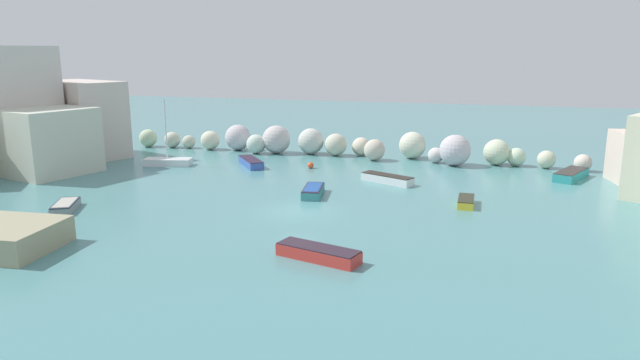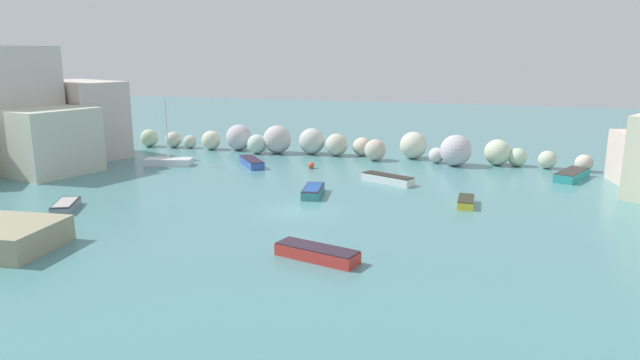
# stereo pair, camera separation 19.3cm
# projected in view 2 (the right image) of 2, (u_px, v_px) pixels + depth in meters

# --- Properties ---
(cove_water) EXTENTS (160.00, 160.00, 0.00)m
(cove_water) POSITION_uv_depth(u_px,v_px,m) (297.00, 211.00, 35.52)
(cove_water) COLOR teal
(cove_water) RESTS_ON ground
(rock_breakwater) EXTENTS (43.77, 4.96, 2.76)m
(rock_breakwater) POSITION_uv_depth(u_px,v_px,m) (339.00, 145.00, 53.99)
(rock_breakwater) COLOR beige
(rock_breakwater) RESTS_ON ground
(channel_buoy) EXTENTS (0.54, 0.54, 0.54)m
(channel_buoy) POSITION_uv_depth(u_px,v_px,m) (311.00, 165.00, 48.65)
(channel_buoy) COLOR #E04C28
(channel_buoy) RESTS_ON cove_water
(moored_boat_0) EXTENTS (4.37, 2.22, 0.65)m
(moored_boat_0) POSITION_uv_depth(u_px,v_px,m) (317.00, 253.00, 27.24)
(moored_boat_0) COLOR red
(moored_boat_0) RESTS_ON cove_water
(moored_boat_1) EXTENTS (4.32, 2.48, 5.87)m
(moored_boat_1) POSITION_uv_depth(u_px,v_px,m) (169.00, 161.00, 49.96)
(moored_boat_1) COLOR white
(moored_boat_1) RESTS_ON cove_water
(moored_boat_2) EXTENTS (4.30, 2.77, 0.63)m
(moored_boat_2) POSITION_uv_depth(u_px,v_px,m) (388.00, 179.00, 43.23)
(moored_boat_2) COLOR silver
(moored_boat_2) RESTS_ON cove_water
(moored_boat_3) EXTENTS (2.45, 3.20, 0.52)m
(moored_boat_3) POSITION_uv_depth(u_px,v_px,m) (66.00, 206.00, 35.87)
(moored_boat_3) COLOR gray
(moored_boat_3) RESTS_ON cove_water
(moored_boat_4) EXTENTS (1.06, 2.66, 0.52)m
(moored_boat_4) POSITION_uv_depth(u_px,v_px,m) (466.00, 202.00, 36.82)
(moored_boat_4) COLOR yellow
(moored_boat_4) RESTS_ON cove_water
(moored_boat_5) EXTENTS (3.04, 4.55, 0.70)m
(moored_boat_5) POSITION_uv_depth(u_px,v_px,m) (572.00, 175.00, 44.46)
(moored_boat_5) COLOR teal
(moored_boat_5) RESTS_ON cove_water
(moored_boat_6) EXTENTS (1.80, 3.49, 0.62)m
(moored_boat_6) POSITION_uv_depth(u_px,v_px,m) (313.00, 191.00, 39.44)
(moored_boat_6) COLOR teal
(moored_boat_6) RESTS_ON cove_water
(moored_boat_7) EXTENTS (3.60, 4.06, 0.65)m
(moored_boat_7) POSITION_uv_depth(u_px,v_px,m) (252.00, 162.00, 49.70)
(moored_boat_7) COLOR #395BB0
(moored_boat_7) RESTS_ON cove_water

